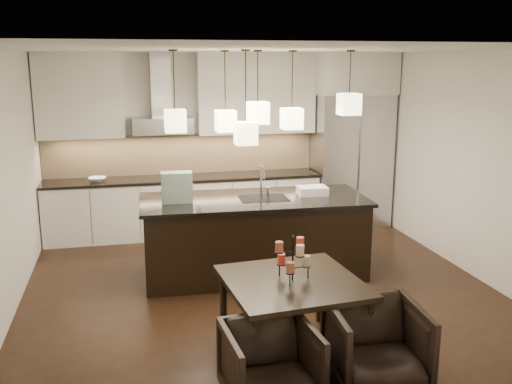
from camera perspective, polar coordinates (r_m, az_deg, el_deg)
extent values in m
cube|color=black|center=(6.96, 0.38, -9.72)|extent=(5.50, 5.50, 0.02)
cube|color=white|center=(6.42, 0.42, 14.19)|extent=(5.50, 5.50, 0.02)
cube|color=silver|center=(9.21, -3.64, 5.03)|extent=(5.50, 0.02, 2.80)
cube|color=silver|center=(4.00, 9.74, -5.86)|extent=(5.50, 0.02, 2.80)
cube|color=silver|center=(6.49, -24.03, 0.51)|extent=(0.02, 5.50, 2.80)
cube|color=silver|center=(7.66, 20.92, 2.55)|extent=(0.02, 5.50, 2.80)
cube|color=#B7B7BA|center=(9.48, 9.43, 3.11)|extent=(1.20, 0.72, 2.15)
cube|color=silver|center=(9.34, 9.75, 11.60)|extent=(1.26, 0.72, 0.65)
cube|color=silver|center=(8.99, -7.13, -1.48)|extent=(4.21, 0.62, 0.88)
cube|color=black|center=(8.89, -7.21, 1.39)|extent=(4.21, 0.66, 0.04)
cube|color=tan|center=(9.12, -7.47, 3.82)|extent=(4.21, 0.02, 0.63)
cube|color=silver|center=(8.84, -17.24, 9.19)|extent=(1.25, 0.35, 1.25)
cube|color=silver|center=(9.06, 0.00, 9.84)|extent=(1.85, 0.35, 1.25)
cube|color=#B7B7BA|center=(8.79, -9.35, 6.60)|extent=(0.90, 0.52, 0.24)
cube|color=#B7B7BA|center=(8.85, -9.55, 10.53)|extent=(0.30, 0.28, 0.96)
imported|color=silver|center=(8.80, -15.59, 1.23)|extent=(0.29, 0.29, 0.06)
cube|color=black|center=(7.25, -0.19, -4.63)|extent=(2.77, 1.21, 0.96)
cube|color=black|center=(7.12, -0.19, -0.79)|extent=(2.86, 1.30, 0.04)
cube|color=#1A4A33|center=(6.94, -7.93, 0.48)|extent=(0.38, 0.21, 0.37)
cube|color=silver|center=(7.31, 5.64, 0.13)|extent=(0.38, 0.28, 0.11)
cylinder|color=beige|center=(5.27, 5.06, -6.86)|extent=(0.08, 0.08, 0.10)
cylinder|color=#E0432A|center=(5.30, 2.55, -6.70)|extent=(0.08, 0.08, 0.10)
cylinder|color=#A25335|center=(5.10, 3.46, -7.53)|extent=(0.08, 0.08, 0.10)
cylinder|color=#E0432A|center=(5.29, 4.43, -5.03)|extent=(0.08, 0.08, 0.10)
cylinder|color=#A25335|center=(5.15, 2.34, -5.51)|extent=(0.08, 0.08, 0.10)
cylinder|color=beige|center=(5.07, 4.44, -5.83)|extent=(0.08, 0.08, 0.10)
imported|color=black|center=(4.70, 1.47, -16.97)|extent=(0.76, 0.78, 0.66)
imported|color=black|center=(5.04, 11.91, -14.73)|extent=(0.82, 0.84, 0.71)
cube|color=#FFF6B5|center=(6.70, -8.08, 7.05)|extent=(0.24, 0.24, 0.26)
cube|color=#FFF6B5|center=(7.09, -3.07, 7.10)|extent=(0.24, 0.24, 0.26)
cube|color=#FFF6B5|center=(6.91, 0.17, 7.92)|extent=(0.24, 0.24, 0.26)
cube|color=#FFF6B5|center=(7.17, 3.59, 7.33)|extent=(0.24, 0.24, 0.26)
cube|color=#FFF6B5|center=(7.12, 9.28, 8.66)|extent=(0.24, 0.24, 0.26)
cube|color=#FFF6B5|center=(6.59, -1.02, 5.89)|extent=(0.24, 0.24, 0.26)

